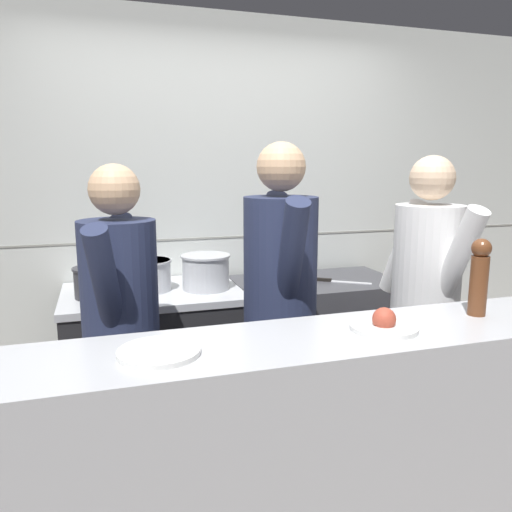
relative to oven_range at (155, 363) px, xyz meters
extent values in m
cube|color=silver|center=(0.52, 0.40, 0.85)|extent=(8.00, 0.06, 2.60)
cube|color=gray|center=(0.52, 0.37, 0.70)|extent=(8.00, 0.00, 0.01)
cube|color=#232326|center=(0.00, 0.00, -0.02)|extent=(1.01, 0.70, 0.87)
cube|color=#B7BABF|center=(0.00, 0.00, 0.43)|extent=(1.03, 0.71, 0.04)
cube|color=#B7BABF|center=(0.00, -0.33, 0.04)|extent=(0.91, 0.03, 0.10)
cube|color=#38383D|center=(1.06, 0.00, -0.01)|extent=(1.06, 0.65, 0.89)
cube|color=black|center=(1.06, -0.30, -0.40)|extent=(1.04, 0.04, 0.10)
cube|color=#B7BABF|center=(0.54, -1.37, 0.07)|extent=(2.60, 0.45, 1.04)
cylinder|color=#2D2D33|center=(-0.31, -0.05, 0.54)|extent=(0.23, 0.23, 0.17)
cylinder|color=#2D2D33|center=(-0.31, -0.05, 0.62)|extent=(0.25, 0.25, 0.01)
cylinder|color=#B7BABF|center=(-0.02, 0.01, 0.54)|extent=(0.27, 0.27, 0.18)
cylinder|color=#B7BABF|center=(-0.02, 0.01, 0.63)|extent=(0.28, 0.28, 0.01)
cylinder|color=#B7BABF|center=(0.31, -0.05, 0.56)|extent=(0.28, 0.28, 0.21)
cylinder|color=#B7BABF|center=(0.31, -0.05, 0.65)|extent=(0.29, 0.29, 0.01)
cube|color=#B7BABF|center=(1.24, -0.13, 0.44)|extent=(0.23, 0.17, 0.01)
cube|color=black|center=(1.09, -0.03, 0.45)|extent=(0.10, 0.08, 0.02)
cylinder|color=white|center=(-0.11, -1.38, 0.60)|extent=(0.26, 0.26, 0.02)
cylinder|color=white|center=(0.70, -1.38, 0.60)|extent=(0.25, 0.25, 0.02)
sphere|color=#B24733|center=(0.70, -1.38, 0.63)|extent=(0.09, 0.09, 0.09)
cylinder|color=brown|center=(1.15, -1.33, 0.71)|extent=(0.07, 0.07, 0.24)
sphere|color=brown|center=(1.15, -1.33, 0.86)|extent=(0.08, 0.08, 0.08)
cube|color=black|center=(-0.21, -0.70, -0.07)|extent=(0.32, 0.26, 0.77)
cylinder|color=#262D4C|center=(-0.21, -0.70, 0.63)|extent=(0.41, 0.41, 0.63)
sphere|color=#D8AD84|center=(-0.21, -0.70, 1.08)|extent=(0.22, 0.22, 0.22)
cylinder|color=#262D4C|center=(-0.15, -0.51, 0.71)|extent=(0.19, 0.33, 0.53)
cylinder|color=#262D4C|center=(-0.26, -0.89, 0.71)|extent=(0.19, 0.33, 0.53)
cube|color=black|center=(0.55, -0.70, -0.05)|extent=(0.33, 0.24, 0.82)
cylinder|color=#262D4C|center=(0.55, -0.70, 0.70)|extent=(0.40, 0.40, 0.67)
sphere|color=#D8AD84|center=(0.55, -0.70, 1.17)|extent=(0.23, 0.23, 0.23)
cylinder|color=#262D4C|center=(0.58, -0.49, 0.78)|extent=(0.15, 0.35, 0.56)
cylinder|color=#262D4C|center=(0.52, -0.91, 0.78)|extent=(0.15, 0.35, 0.56)
cube|color=black|center=(1.31, -0.78, -0.06)|extent=(0.30, 0.20, 0.79)
cylinder|color=white|center=(1.31, -0.78, 0.66)|extent=(0.36, 0.36, 0.65)
sphere|color=beige|center=(1.31, -0.78, 1.12)|extent=(0.22, 0.22, 0.22)
cylinder|color=white|center=(1.30, -0.58, 0.74)|extent=(0.12, 0.33, 0.54)
cylinder|color=white|center=(1.33, -0.99, 0.74)|extent=(0.12, 0.33, 0.54)
camera|label=1|loc=(-0.27, -2.91, 1.18)|focal=35.00mm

